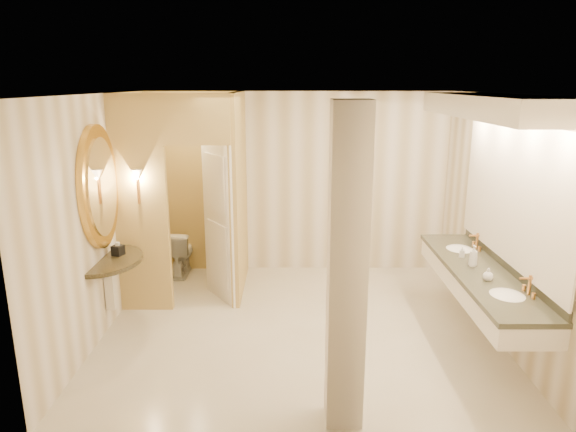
# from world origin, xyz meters

# --- Properties ---
(floor) EXTENTS (4.50, 4.50, 0.00)m
(floor) POSITION_xyz_m (0.00, 0.00, 0.00)
(floor) COLOR silver
(floor) RESTS_ON ground
(ceiling) EXTENTS (4.50, 4.50, 0.00)m
(ceiling) POSITION_xyz_m (0.00, 0.00, 2.70)
(ceiling) COLOR silver
(ceiling) RESTS_ON wall_back
(wall_back) EXTENTS (4.50, 0.02, 2.70)m
(wall_back) POSITION_xyz_m (0.00, 2.00, 1.35)
(wall_back) COLOR white
(wall_back) RESTS_ON floor
(wall_front) EXTENTS (4.50, 0.02, 2.70)m
(wall_front) POSITION_xyz_m (0.00, -2.00, 1.35)
(wall_front) COLOR white
(wall_front) RESTS_ON floor
(wall_left) EXTENTS (0.02, 4.00, 2.70)m
(wall_left) POSITION_xyz_m (-2.25, 0.00, 1.35)
(wall_left) COLOR white
(wall_left) RESTS_ON floor
(wall_right) EXTENTS (0.02, 4.00, 2.70)m
(wall_right) POSITION_xyz_m (2.25, 0.00, 1.35)
(wall_right) COLOR white
(wall_right) RESTS_ON floor
(toilet_closet) EXTENTS (1.50, 1.55, 2.70)m
(toilet_closet) POSITION_xyz_m (-1.13, 0.97, 1.39)
(toilet_closet) COLOR tan
(toilet_closet) RESTS_ON floor
(wall_sconce) EXTENTS (0.14, 0.14, 0.42)m
(wall_sconce) POSITION_xyz_m (-1.93, 0.43, 1.73)
(wall_sconce) COLOR #CF8A42
(wall_sconce) RESTS_ON toilet_closet
(vanity) EXTENTS (0.75, 2.76, 2.09)m
(vanity) POSITION_xyz_m (1.98, -0.40, 1.63)
(vanity) COLOR white
(vanity) RESTS_ON floor
(console_shelf) EXTENTS (1.06, 1.06, 1.98)m
(console_shelf) POSITION_xyz_m (-2.21, -0.05, 1.35)
(console_shelf) COLOR black
(console_shelf) RESTS_ON floor
(pillar) EXTENTS (0.30, 0.30, 2.70)m
(pillar) POSITION_xyz_m (0.35, -1.73, 1.35)
(pillar) COLOR white
(pillar) RESTS_ON floor
(tissue_box) EXTENTS (0.15, 0.15, 0.11)m
(tissue_box) POSITION_xyz_m (-2.10, 0.06, 0.93)
(tissue_box) COLOR black
(tissue_box) RESTS_ON console_shelf
(toilet) EXTENTS (0.39, 0.68, 0.69)m
(toilet) POSITION_xyz_m (-1.76, 1.72, 0.35)
(toilet) COLOR white
(toilet) RESTS_ON floor
(soap_bottle_a) EXTENTS (0.07, 0.07, 0.12)m
(soap_bottle_a) POSITION_xyz_m (1.87, -0.01, 0.94)
(soap_bottle_a) COLOR beige
(soap_bottle_a) RESTS_ON vanity
(soap_bottle_b) EXTENTS (0.12, 0.12, 0.13)m
(soap_bottle_b) POSITION_xyz_m (1.90, -0.73, 0.94)
(soap_bottle_b) COLOR silver
(soap_bottle_b) RESTS_ON vanity
(soap_bottle_c) EXTENTS (0.10, 0.10, 0.24)m
(soap_bottle_c) POSITION_xyz_m (1.89, -0.31, 0.99)
(soap_bottle_c) COLOR #C6B28C
(soap_bottle_c) RESTS_ON vanity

